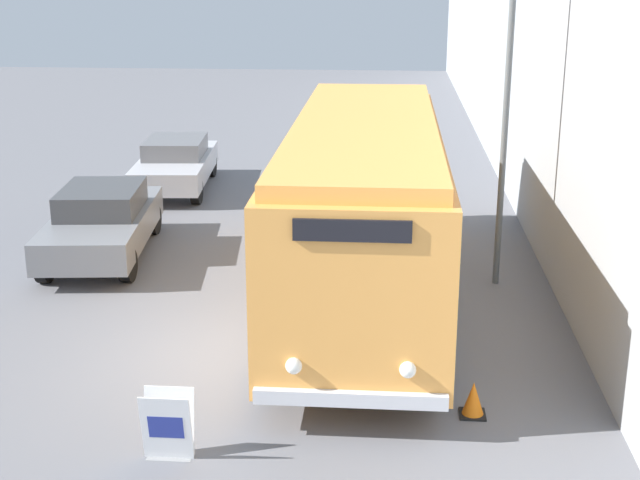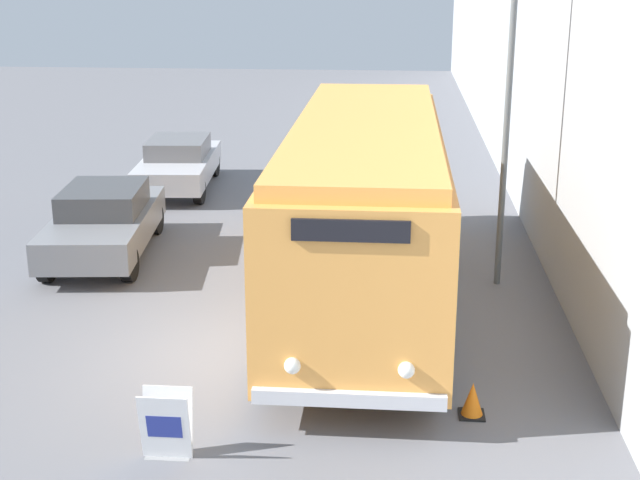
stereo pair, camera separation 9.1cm
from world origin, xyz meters
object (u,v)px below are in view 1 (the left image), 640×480
vintage_bus (364,201)px  parked_car_mid (176,163)px  streetlamp (509,60)px  parked_car_near (102,221)px  sign_board (168,426)px  traffic_cone (473,399)px

vintage_bus → parked_car_mid: vintage_bus is taller
streetlamp → vintage_bus: bearing=-157.2°
streetlamp → parked_car_near: 8.99m
sign_board → parked_car_mid: size_ratio=0.20×
sign_board → parked_car_near: parked_car_near is taller
vintage_bus → parked_car_mid: (-5.44, 8.07, -1.15)m
parked_car_mid → traffic_cone: parked_car_mid is taller
traffic_cone → streetlamp: bearing=80.6°
sign_board → traffic_cone: sign_board is taller
sign_board → vintage_bus: bearing=68.7°
parked_car_near → traffic_cone: (7.28, -6.51, -0.52)m
vintage_bus → sign_board: size_ratio=11.33×
streetlamp → traffic_cone: (-0.90, -5.45, -4.08)m
sign_board → parked_car_mid: bearing=102.9°
parked_car_near → parked_car_mid: 5.94m
streetlamp → parked_car_mid: bearing=138.9°
streetlamp → parked_car_mid: size_ratio=1.43×
vintage_bus → parked_car_mid: size_ratio=2.22×
sign_board → streetlamp: (4.83, 6.88, 3.88)m
parked_car_near → sign_board: bearing=-72.9°
streetlamp → parked_car_mid: (-8.01, 6.99, -3.59)m
vintage_bus → traffic_cone: size_ratio=20.84×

